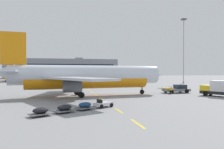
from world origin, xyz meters
name	(u,v)px	position (x,y,z in m)	size (l,w,h in m)	color
ground	(157,87)	(40.00, 40.00, 0.00)	(400.00, 400.00, 0.00)	gray
apron_paint_markings	(87,89)	(18.00, 38.28, 0.00)	(8.00, 96.01, 0.01)	yellow
airliner_foreground	(86,76)	(15.70, 19.93, 3.95)	(34.82, 34.47, 12.20)	silver
pushback_tug	(177,89)	(37.02, 22.01, 0.90)	(6.09, 3.36, 2.08)	slate
airliner_mid_left	(15,73)	(-13.17, 98.15, 4.14)	(36.11, 36.48, 12.78)	silver
fuel_service_truck	(221,88)	(41.56, 13.15, 1.65)	(5.53, 7.28, 3.14)	black
baggage_train	(75,107)	(12.62, 2.95, 0.53)	(10.73, 7.16, 1.14)	silver
ground_crew_worker	(171,90)	(34.40, 19.80, 0.95)	(0.44, 0.64, 1.67)	#232328
apron_light_mast_far	(184,44)	(60.50, 59.05, 16.63)	(1.80, 1.80, 27.01)	slate
terminal_satellite	(63,69)	(11.55, 159.50, 7.43)	(84.93, 26.89, 16.44)	gray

